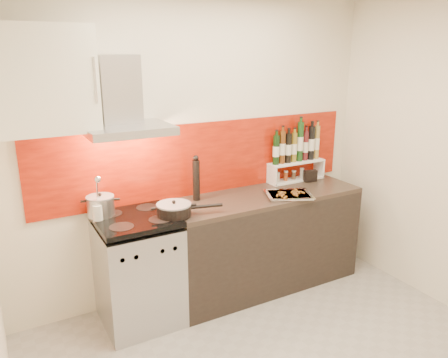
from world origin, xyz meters
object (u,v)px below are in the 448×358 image
counter (263,240)px  baking_tray (289,195)px  stock_pot (101,206)px  pepper_mill (196,179)px  range_stove (139,271)px  saute_pan (175,209)px

counter → baking_tray: (0.15, -0.16, 0.47)m
counter → stock_pot: bearing=174.0°
counter → baking_tray: baking_tray is taller
stock_pot → counter: bearing=-6.0°
counter → pepper_mill: size_ratio=4.55×
range_stove → baking_tray: bearing=-6.5°
range_stove → counter: bearing=0.2°
saute_pan → counter: bearing=7.6°
counter → stock_pot: stock_pot is taller
saute_pan → range_stove: bearing=157.2°
stock_pot → pepper_mill: (0.81, -0.01, 0.10)m
stock_pot → range_stove: bearing=-35.1°
baking_tray → stock_pot: bearing=168.8°
counter → saute_pan: bearing=-172.4°
stock_pot → saute_pan: bearing=-28.6°
counter → pepper_mill: bearing=166.5°
counter → pepper_mill: (-0.61, 0.15, 0.64)m
counter → baking_tray: bearing=-47.1°
saute_pan → stock_pot: bearing=151.4°
range_stove → counter: (1.20, 0.00, 0.01)m
stock_pot → baking_tray: size_ratio=0.44×
saute_pan → baking_tray: (1.07, -0.04, -0.04)m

